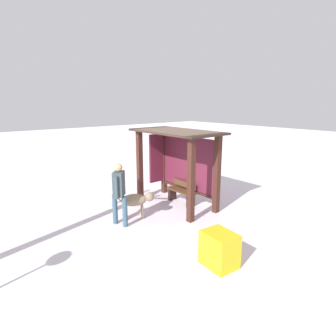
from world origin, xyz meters
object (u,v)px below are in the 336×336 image
Objects in this scene: bench_left_inside at (182,193)px; person_walking at (119,190)px; grit_bin at (219,249)px; dog at (137,200)px; bus_shelter at (178,155)px.

bench_left_inside is 0.64× the size of person_walking.
grit_bin is (3.06, 0.58, -0.66)m from person_walking.
dog is at bearing 179.29° from grit_bin.
bus_shelter reaches higher than grit_bin.
dog is (0.19, -1.80, -1.10)m from bus_shelter.
dog is at bearing -83.99° from bus_shelter.
person_walking is (0.29, -2.42, -0.62)m from bus_shelter.
bus_shelter is 1.31m from bench_left_inside.
bus_shelter is 3.08× the size of dog.
bus_shelter is 2.71× the size of bench_left_inside.
bench_left_inside is at bearing 94.28° from person_walking.
bus_shelter reaches higher than person_walking.
grit_bin is at bearing -28.70° from bus_shelter.
dog is at bearing -87.45° from bench_left_inside.
person_walking reaches higher than bench_left_inside.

